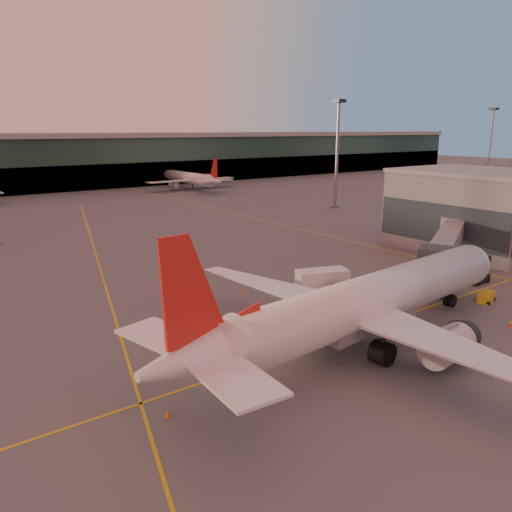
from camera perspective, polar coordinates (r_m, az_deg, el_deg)
ground at (r=45.41m, az=14.99°, el=-10.68°), size 600.00×600.00×0.00m
taxi_markings at (r=76.59m, az=-15.58°, el=-0.44°), size 100.12×173.00×0.01m
terminal at (r=170.55m, az=-25.32°, el=9.59°), size 400.00×20.00×17.60m
gate_building at (r=87.14m, az=23.69°, el=4.85°), size 18.40×22.40×12.60m
mast_east_near at (r=123.79m, az=9.28°, el=12.30°), size 2.40×2.40×25.60m
mast_east_far at (r=186.59m, az=25.20°, el=11.78°), size 2.40×2.40×25.60m
main_airplane at (r=44.08m, az=12.20°, el=-5.44°), size 42.46×38.31×12.81m
jet_bridge at (r=70.26m, az=21.10°, el=1.47°), size 23.84×14.36×6.19m
catering_truck at (r=54.21m, az=7.63°, el=-3.44°), size 5.92×4.00×4.23m
gpu_cart at (r=61.49m, az=24.85°, el=-4.27°), size 2.40×1.72×1.28m
pushback_tug at (r=68.63m, az=23.98°, el=-2.29°), size 3.23×1.80×1.65m
cone_nose at (r=61.04m, az=24.48°, el=-4.74°), size 0.40×0.40×0.51m
cone_tail at (r=35.67m, az=-10.08°, el=-17.30°), size 0.39×0.39×0.50m
cone_wing_left at (r=59.10m, az=-1.76°, el=-4.02°), size 0.38×0.38×0.48m
cone_fwd at (r=55.24m, az=27.15°, el=-6.99°), size 0.39×0.39×0.50m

